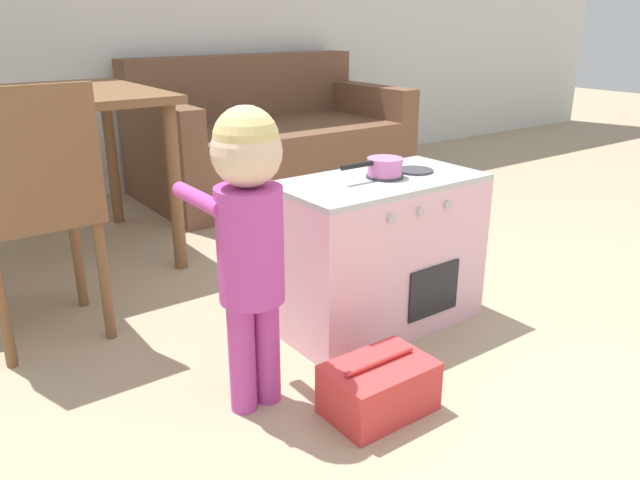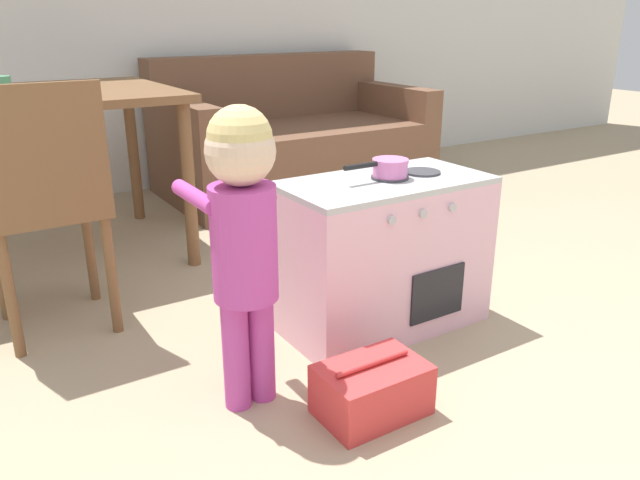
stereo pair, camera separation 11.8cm
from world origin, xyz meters
name	(u,v)px [view 2 (the right image)]	position (x,y,z in m)	size (l,w,h in m)	color
play_kitchen	(383,254)	(0.27, 0.98, 0.27)	(0.72, 0.39, 0.55)	#EAB2C6
toy_pot	(389,166)	(0.28, 0.98, 0.58)	(0.25, 0.12, 0.06)	pink
child_figure	(242,218)	(-0.35, 0.80, 0.56)	(0.20, 0.34, 0.85)	#BC429E
toy_basket	(372,389)	(-0.09, 0.56, 0.08)	(0.30, 0.20, 0.17)	#D13838
dining_table	(44,114)	(-0.57, 2.29, 0.66)	(1.07, 0.93, 0.76)	brown
dining_chair_near	(46,204)	(-0.72, 1.52, 0.47)	(0.38, 0.38, 0.87)	brown
couch	(290,142)	(0.95, 2.82, 0.30)	(1.62, 0.92, 0.82)	brown
cup_on_table	(2,88)	(-0.74, 2.05, 0.80)	(0.07, 0.07, 0.09)	#478E66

